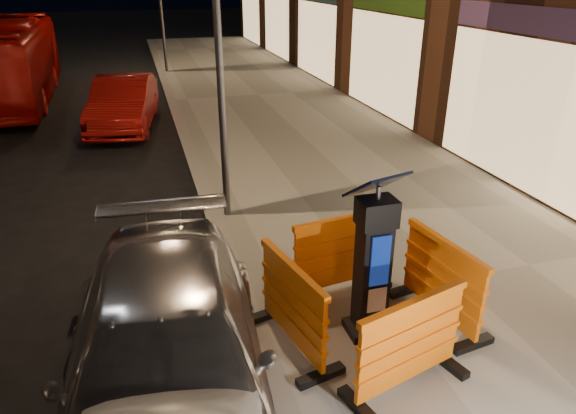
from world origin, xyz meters
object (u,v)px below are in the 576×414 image
object	(u,v)px
barrier_front	(410,345)
car_silver	(174,412)
car_red	(127,128)
parking_kiosk	(373,261)
barrier_bldgside	(442,281)
bus_doubledecker	(20,100)
barrier_back	(340,254)
barrier_kerbside	(293,307)

from	to	relation	value
barrier_front	car_silver	xyz separation A→B (m)	(-2.36, 0.47, -0.69)
car_red	parking_kiosk	bearing A→B (deg)	-67.03
barrier_front	barrier_bldgside	world-z (taller)	same
barrier_bldgside	bus_doubledecker	world-z (taller)	bus_doubledecker
barrier_front	barrier_back	distance (m)	1.90
barrier_bldgside	car_red	world-z (taller)	barrier_bldgside
car_red	barrier_back	bearing A→B (deg)	-65.66
barrier_bldgside	car_silver	size ratio (longest dim) A/B	0.29
parking_kiosk	barrier_back	distance (m)	1.04
car_silver	bus_doubledecker	size ratio (longest dim) A/B	0.50
barrier_back	bus_doubledecker	bearing A→B (deg)	106.31
car_red	barrier_bldgside	bearing A→B (deg)	-62.34
barrier_front	car_red	world-z (taller)	barrier_front
barrier_back	car_silver	distance (m)	2.85
parking_kiosk	bus_doubledecker	distance (m)	16.57
barrier_kerbside	bus_doubledecker	world-z (taller)	bus_doubledecker
barrier_front	bus_doubledecker	size ratio (longest dim) A/B	0.15
bus_doubledecker	barrier_front	bearing A→B (deg)	-70.94
parking_kiosk	bus_doubledecker	size ratio (longest dim) A/B	0.20
bus_doubledecker	car_silver	bearing A→B (deg)	-78.11
barrier_kerbside	barrier_bldgside	xyz separation A→B (m)	(1.90, 0.00, 0.00)
barrier_front	bus_doubledecker	distance (m)	17.43
car_silver	barrier_front	bearing A→B (deg)	-7.35
car_silver	barrier_kerbside	bearing A→B (deg)	22.61
barrier_bldgside	car_silver	xyz separation A→B (m)	(-3.31, -0.48, -0.69)
parking_kiosk	barrier_kerbside	xyz separation A→B (m)	(-0.95, 0.00, -0.43)
parking_kiosk	bus_doubledecker	xyz separation A→B (m)	(-6.38, 15.25, -1.13)
barrier_back	barrier_bldgside	bearing A→B (deg)	-52.72
car_silver	bus_doubledecker	bearing A→B (deg)	108.28
barrier_back	car_red	bearing A→B (deg)	98.33
barrier_back	car_silver	bearing A→B (deg)	-156.60
barrier_front	barrier_back	world-z (taller)	same
barrier_kerbside	car_red	distance (m)	10.78
barrier_bldgside	car_red	bearing A→B (deg)	10.65
barrier_kerbside	car_silver	distance (m)	1.65
barrier_back	car_red	xyz separation A→B (m)	(-2.78, 9.65, -0.69)
parking_kiosk	car_silver	distance (m)	2.66
barrier_back	bus_doubledecker	world-z (taller)	bus_doubledecker
bus_doubledecker	parking_kiosk	bearing A→B (deg)	-69.73
parking_kiosk	barrier_back	world-z (taller)	parking_kiosk
car_silver	bus_doubledecker	world-z (taller)	bus_doubledecker
barrier_bldgside	bus_doubledecker	bearing A→B (deg)	16.94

